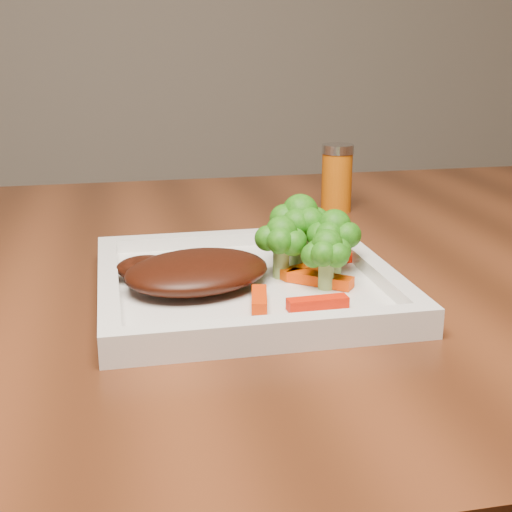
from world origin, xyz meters
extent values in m
cube|color=white|center=(-0.03, -0.10, 0.76)|extent=(0.27, 0.27, 0.01)
ellipsoid|color=#381208|center=(-0.08, -0.11, 0.78)|extent=(0.16, 0.14, 0.03)
cube|color=red|center=(0.01, -0.18, 0.77)|extent=(0.05, 0.02, 0.01)
cube|color=red|center=(-0.03, -0.16, 0.77)|extent=(0.02, 0.05, 0.01)
cube|color=#FF1D04|center=(0.07, -0.06, 0.77)|extent=(0.06, 0.03, 0.01)
cube|color=#F64104|center=(0.03, -0.12, 0.77)|extent=(0.06, 0.05, 0.01)
cube|color=#DF4603|center=(0.02, -0.10, 0.77)|extent=(0.05, 0.03, 0.01)
cylinder|color=#B8580A|center=(0.15, 0.19, 0.80)|extent=(0.05, 0.05, 0.09)
camera|label=1|loc=(-0.15, -0.72, 0.99)|focal=50.00mm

